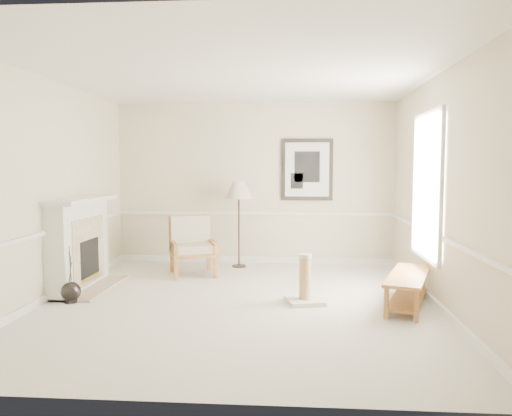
{
  "coord_description": "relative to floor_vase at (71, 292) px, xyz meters",
  "views": [
    {
      "loc": [
        0.7,
        -6.27,
        1.75
      ],
      "look_at": [
        0.18,
        0.7,
        1.17
      ],
      "focal_mm": 35.0,
      "sensor_mm": 36.0,
      "label": 1
    }
  ],
  "objects": [
    {
      "name": "ground",
      "position": [
        2.15,
        0.15,
        -0.14
      ],
      "size": [
        5.5,
        5.5,
        0.0
      ],
      "primitive_type": "plane",
      "color": "silver",
      "rests_on": "ground"
    },
    {
      "name": "scratching_post",
      "position": [
        3.01,
        0.19,
        0.07
      ],
      "size": [
        0.54,
        0.54,
        0.64
      ],
      "rotation": [
        0.0,
        0.0,
        0.23
      ],
      "color": "beige",
      "rests_on": "ground"
    },
    {
      "name": "armchair",
      "position": [
        1.21,
        1.86,
        0.37
      ],
      "size": [
        0.92,
        0.95,
        0.94
      ],
      "rotation": [
        0.0,
        0.0,
        0.35
      ],
      "color": "#995631",
      "rests_on": "ground"
    },
    {
      "name": "floor_lamp",
      "position": [
        1.91,
        2.46,
        1.17
      ],
      "size": [
        0.53,
        0.53,
        1.5
      ],
      "rotation": [
        0.0,
        0.0,
        0.15
      ],
      "color": "black",
      "rests_on": "ground"
    },
    {
      "name": "bench",
      "position": [
        4.3,
        0.15,
        0.14
      ],
      "size": [
        0.87,
        1.5,
        0.41
      ],
      "rotation": [
        0.0,
        0.0,
        -0.33
      ],
      "color": "#995631",
      "rests_on": "ground"
    },
    {
      "name": "fireplace",
      "position": [
        -0.19,
        0.75,
        0.51
      ],
      "size": [
        0.64,
        1.64,
        1.31
      ],
      "color": "white",
      "rests_on": "ground"
    },
    {
      "name": "room",
      "position": [
        2.29,
        0.22,
        1.73
      ],
      "size": [
        5.04,
        5.54,
        2.92
      ],
      "color": "beige",
      "rests_on": "ground"
    },
    {
      "name": "floor_vase",
      "position": [
        0.0,
        0.0,
        0.0
      ],
      "size": [
        0.25,
        0.25,
        0.74
      ],
      "rotation": [
        0.0,
        0.0,
        -0.3
      ],
      "color": "black",
      "rests_on": "ground"
    }
  ]
}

